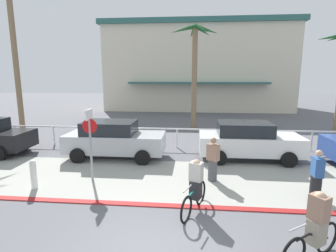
{
  "coord_description": "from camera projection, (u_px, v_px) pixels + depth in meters",
  "views": [
    {
      "loc": [
        0.81,
        -4.83,
        3.71
      ],
      "look_at": [
        -0.23,
        6.0,
        1.62
      ],
      "focal_mm": 28.28,
      "sensor_mm": 36.0,
      "label": 1
    }
  ],
  "objects": [
    {
      "name": "building_backdrop",
      "position": [
        197.0,
        67.0,
        30.65
      ],
      "size": [
        20.11,
        10.88,
        9.21
      ],
      "color": "beige",
      "rests_on": "ground"
    },
    {
      "name": "palm_tree_1",
      "position": [
        11.0,
        24.0,
        17.35
      ],
      "size": [
        3.17,
        3.24,
        9.71
      ],
      "color": "#846B4C",
      "rests_on": "ground"
    },
    {
      "name": "rail_fence",
      "position": [
        177.0,
        132.0,
        13.65
      ],
      "size": [
        22.36,
        0.08,
        1.04
      ],
      "color": "white",
      "rests_on": "ground"
    },
    {
      "name": "cyclist_teal_0",
      "position": [
        195.0,
        187.0,
        7.25
      ],
      "size": [
        0.71,
        1.72,
        1.5
      ],
      "color": "black",
      "rests_on": "ground"
    },
    {
      "name": "sidewalk_strip",
      "position": [
        170.0,
        179.0,
        9.6
      ],
      "size": [
        44.0,
        4.0,
        0.02
      ],
      "primitive_type": "cube",
      "color": "#9E9E93",
      "rests_on": "ground"
    },
    {
      "name": "bollard_0",
      "position": [
        34.0,
        174.0,
        8.7
      ],
      "size": [
        0.2,
        0.2,
        1.0
      ],
      "color": "white",
      "rests_on": "ground"
    },
    {
      "name": "curb_paint",
      "position": [
        163.0,
        205.0,
        7.64
      ],
      "size": [
        44.0,
        0.24,
        0.03
      ],
      "primitive_type": "cube",
      "color": "maroon",
      "rests_on": "ground"
    },
    {
      "name": "car_white_2",
      "position": [
        248.0,
        141.0,
        11.7
      ],
      "size": [
        4.4,
        2.02,
        1.69
      ],
      "color": "white",
      "rests_on": "ground"
    },
    {
      "name": "cyclist_black_1",
      "position": [
        315.0,
        228.0,
        5.29
      ],
      "size": [
        1.54,
        1.08,
        1.5
      ],
      "color": "black",
      "rests_on": "ground"
    },
    {
      "name": "ground_plane",
      "position": [
        179.0,
        141.0,
        15.27
      ],
      "size": [
        80.0,
        80.0,
        0.0
      ],
      "primitive_type": "plane",
      "color": "#5B5B60"
    },
    {
      "name": "pedestrian_1",
      "position": [
        213.0,
        161.0,
        9.33
      ],
      "size": [
        0.48,
        0.44,
        1.59
      ],
      "color": "#4C4C51",
      "rests_on": "ground"
    },
    {
      "name": "palm_tree_2",
      "position": [
        194.0,
        52.0,
        17.62
      ],
      "size": [
        3.2,
        3.23,
        7.05
      ],
      "color": "#846B4C",
      "rests_on": "ground"
    },
    {
      "name": "pedestrian_0",
      "position": [
        317.0,
        177.0,
        7.91
      ],
      "size": [
        0.34,
        0.42,
        1.55
      ],
      "color": "#232326",
      "rests_on": "ground"
    },
    {
      "name": "stop_sign_bike_lane",
      "position": [
        90.0,
        134.0,
        9.24
      ],
      "size": [
        0.52,
        0.56,
        2.56
      ],
      "color": "gray",
      "rests_on": "ground"
    },
    {
      "name": "car_silver_1",
      "position": [
        114.0,
        139.0,
        11.97
      ],
      "size": [
        4.4,
        2.02,
        1.69
      ],
      "color": "#B2B7BC",
      "rests_on": "ground"
    }
  ]
}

